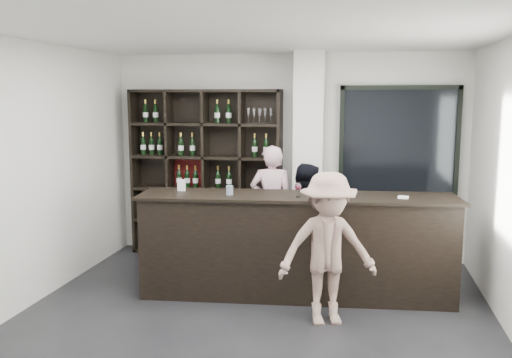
% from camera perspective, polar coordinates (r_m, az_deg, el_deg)
% --- Properties ---
extents(floor, '(5.00, 5.50, 0.01)m').
position_cam_1_polar(floor, '(5.54, -0.98, -15.90)').
color(floor, black).
rests_on(floor, ground).
extents(wine_shelf, '(2.20, 0.35, 2.40)m').
position_cam_1_polar(wine_shelf, '(7.88, -5.30, 0.62)').
color(wine_shelf, black).
rests_on(wine_shelf, floor).
extents(structural_column, '(0.40, 0.40, 2.90)m').
position_cam_1_polar(structural_column, '(7.48, 5.58, 2.11)').
color(structural_column, silver).
rests_on(structural_column, floor).
extents(glass_panel, '(1.60, 0.08, 2.10)m').
position_cam_1_polar(glass_panel, '(7.68, 14.68, 1.67)').
color(glass_panel, black).
rests_on(glass_panel, floor).
extents(tasting_counter, '(3.61, 0.74, 1.19)m').
position_cam_1_polar(tasting_counter, '(6.30, 4.25, -7.01)').
color(tasting_counter, black).
rests_on(tasting_counter, floor).
extents(taster_pink, '(0.64, 0.47, 1.64)m').
position_cam_1_polar(taster_pink, '(7.54, 1.64, -2.65)').
color(taster_pink, '#FDC7D1').
rests_on(taster_pink, floor).
extents(taster_black, '(0.83, 0.72, 1.46)m').
position_cam_1_polar(taster_black, '(6.99, 5.08, -4.31)').
color(taster_black, black).
rests_on(taster_black, floor).
extents(customer, '(1.14, 0.86, 1.56)m').
position_cam_1_polar(customer, '(5.54, 7.55, -7.29)').
color(customer, gray).
rests_on(customer, floor).
extents(wine_glass, '(0.09, 0.09, 0.18)m').
position_cam_1_polar(wine_glass, '(6.02, 4.45, -1.07)').
color(wine_glass, white).
rests_on(wine_glass, tasting_counter).
extents(spit_cup, '(0.10, 0.10, 0.11)m').
position_cam_1_polar(spit_cup, '(6.15, -2.80, -1.19)').
color(spit_cup, silver).
rests_on(spit_cup, tasting_counter).
extents(napkin_stack, '(0.13, 0.13, 0.02)m').
position_cam_1_polar(napkin_stack, '(6.17, 15.24, -1.87)').
color(napkin_stack, white).
rests_on(napkin_stack, tasting_counter).
extents(card_stand, '(0.09, 0.05, 0.13)m').
position_cam_1_polar(card_stand, '(6.47, -7.86, -0.65)').
color(card_stand, white).
rests_on(card_stand, tasting_counter).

